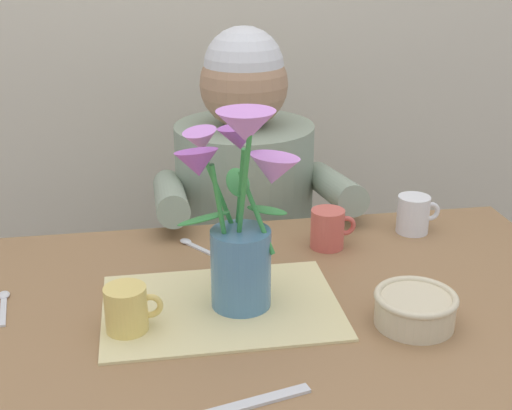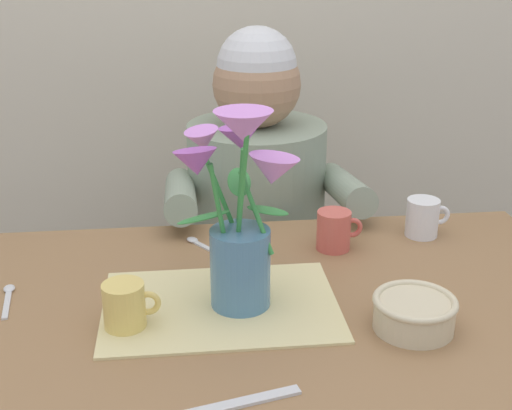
# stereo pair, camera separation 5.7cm
# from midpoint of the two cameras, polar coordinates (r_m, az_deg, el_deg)

# --- Properties ---
(dining_table) EXTENTS (1.20, 0.80, 0.74)m
(dining_table) POSITION_cam_midpoint_polar(r_m,az_deg,el_deg) (1.24, -0.40, -12.80)
(dining_table) COLOR olive
(dining_table) RESTS_ON ground_plane
(seated_person) EXTENTS (0.45, 0.47, 1.14)m
(seated_person) POSITION_cam_midpoint_polar(r_m,az_deg,el_deg) (1.82, -1.79, -3.86)
(seated_person) COLOR #4C4C56
(seated_person) RESTS_ON ground_plane
(striped_placemat) EXTENTS (0.40, 0.28, 0.00)m
(striped_placemat) POSITION_cam_midpoint_polar(r_m,az_deg,el_deg) (1.21, -4.20, -8.24)
(striped_placemat) COLOR beige
(striped_placemat) RESTS_ON dining_table
(flower_vase) EXTENTS (0.22, 0.23, 0.36)m
(flower_vase) POSITION_cam_midpoint_polar(r_m,az_deg,el_deg) (1.14, -2.73, -0.88)
(flower_vase) COLOR teal
(flower_vase) RESTS_ON dining_table
(ceramic_bowl) EXTENTS (0.14, 0.14, 0.06)m
(ceramic_bowl) POSITION_cam_midpoint_polar(r_m,az_deg,el_deg) (1.17, 11.41, -8.18)
(ceramic_bowl) COLOR beige
(ceramic_bowl) RESTS_ON dining_table
(dinner_knife) EXTENTS (0.19, 0.06, 0.00)m
(dinner_knife) POSITION_cam_midpoint_polar(r_m,az_deg,el_deg) (0.99, -2.53, -15.89)
(dinner_knife) COLOR silver
(dinner_knife) RESTS_ON dining_table
(ceramic_mug) EXTENTS (0.09, 0.07, 0.08)m
(ceramic_mug) POSITION_cam_midpoint_polar(r_m,az_deg,el_deg) (1.51, 11.63, -0.75)
(ceramic_mug) COLOR silver
(ceramic_mug) RESTS_ON dining_table
(coffee_cup) EXTENTS (0.09, 0.07, 0.08)m
(coffee_cup) POSITION_cam_midpoint_polar(r_m,az_deg,el_deg) (1.42, 4.73, -1.93)
(coffee_cup) COLOR #CC564C
(coffee_cup) RESTS_ON dining_table
(tea_cup) EXTENTS (0.09, 0.07, 0.08)m
(tea_cup) POSITION_cam_midpoint_polar(r_m,az_deg,el_deg) (1.15, -11.82, -8.34)
(tea_cup) COLOR #E5C666
(tea_cup) RESTS_ON dining_table
(spoon_0) EXTENTS (0.08, 0.11, 0.01)m
(spoon_0) POSITION_cam_midpoint_polar(r_m,az_deg,el_deg) (1.44, -6.20, -3.29)
(spoon_0) COLOR silver
(spoon_0) RESTS_ON dining_table
(spoon_1) EXTENTS (0.03, 0.12, 0.01)m
(spoon_1) POSITION_cam_midpoint_polar(r_m,az_deg,el_deg) (1.31, -20.97, -7.40)
(spoon_1) COLOR silver
(spoon_1) RESTS_ON dining_table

